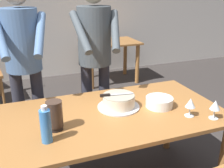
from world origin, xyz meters
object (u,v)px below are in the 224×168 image
at_px(water_bottle, 46,126).
at_px(cake_knife, 110,95).
at_px(person_cutting_cake, 95,51).
at_px(person_standing_beside, 23,57).
at_px(plate_stack, 159,102).
at_px(wine_glass_near, 215,106).
at_px(main_dining_table, 114,124).
at_px(background_table, 110,50).
at_px(hurricane_lamp, 55,115).
at_px(cake_on_platter, 119,102).
at_px(wine_glass_far, 190,104).

bearing_deg(water_bottle, cake_knife, 30.19).
bearing_deg(person_cutting_cake, person_standing_beside, 177.41).
xyz_separation_m(plate_stack, wine_glass_near, (0.28, -0.32, 0.06)).
distance_m(main_dining_table, background_table, 2.81).
height_order(main_dining_table, water_bottle, water_bottle).
relative_size(main_dining_table, water_bottle, 6.80).
bearing_deg(hurricane_lamp, person_cutting_cake, 55.89).
distance_m(main_dining_table, water_bottle, 0.63).
bearing_deg(person_cutting_cake, cake_knife, -96.45).
distance_m(wine_glass_near, person_cutting_cake, 1.21).
distance_m(main_dining_table, person_standing_beside, 1.03).
distance_m(main_dining_table, cake_knife, 0.23).
distance_m(person_cutting_cake, background_table, 2.20).
bearing_deg(wine_glass_near, person_cutting_cake, 119.86).
relative_size(water_bottle, person_cutting_cake, 0.15).
bearing_deg(plate_stack, person_cutting_cake, 114.00).
xyz_separation_m(cake_on_platter, water_bottle, (-0.61, -0.30, 0.06)).
relative_size(wine_glass_near, person_standing_beside, 0.08).
height_order(main_dining_table, person_standing_beside, person_standing_beside).
bearing_deg(main_dining_table, cake_knife, 94.11).
distance_m(water_bottle, hurricane_lamp, 0.15).
relative_size(main_dining_table, cake_on_platter, 5.00).
xyz_separation_m(water_bottle, hurricane_lamp, (0.08, 0.13, -0.01)).
distance_m(wine_glass_near, wine_glass_far, 0.17).
bearing_deg(hurricane_lamp, water_bottle, -119.62).
height_order(wine_glass_near, hurricane_lamp, hurricane_lamp).
height_order(cake_knife, wine_glass_far, wine_glass_far).
bearing_deg(person_cutting_cake, hurricane_lamp, -124.11).
bearing_deg(wine_glass_near, wine_glass_far, 146.78).
bearing_deg(person_standing_beside, cake_knife, -46.78).
xyz_separation_m(wine_glass_far, person_cutting_cake, (-0.45, 0.94, 0.22)).
height_order(cake_knife, wine_glass_near, wine_glass_near).
relative_size(plate_stack, person_standing_beside, 0.13).
bearing_deg(cake_on_platter, plate_stack, -17.85).
distance_m(cake_knife, hurricane_lamp, 0.50).
distance_m(cake_knife, water_bottle, 0.62).
height_order(wine_glass_far, background_table, wine_glass_far).
bearing_deg(person_cutting_cake, wine_glass_near, -60.14).
relative_size(hurricane_lamp, person_cutting_cake, 0.12).
bearing_deg(main_dining_table, plate_stack, -4.44).
bearing_deg(water_bottle, person_standing_beside, 93.46).
bearing_deg(wine_glass_near, cake_on_platter, 144.52).
distance_m(cake_knife, wine_glass_far, 0.62).
bearing_deg(cake_knife, background_table, 69.85).
distance_m(hurricane_lamp, person_cutting_cake, 0.97).
distance_m(cake_on_platter, person_standing_beside, 0.97).
xyz_separation_m(wine_glass_near, person_cutting_cake, (-0.59, 1.03, 0.22)).
xyz_separation_m(plate_stack, wine_glass_far, (0.13, -0.22, 0.06)).
relative_size(wine_glass_near, water_bottle, 0.58).
xyz_separation_m(wine_glass_far, hurricane_lamp, (-0.98, 0.16, 0.00)).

